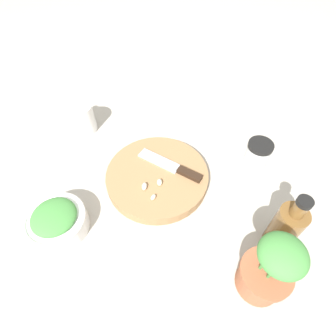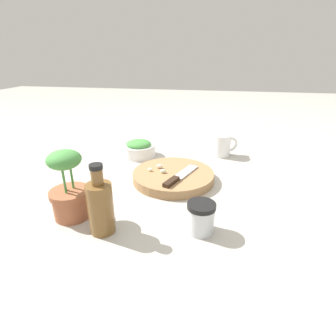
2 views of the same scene
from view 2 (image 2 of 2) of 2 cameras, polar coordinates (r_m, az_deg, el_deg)
name	(u,v)px [view 2 (image 2 of 2)]	position (r m, az deg, el deg)	size (l,w,h in m)	color
ground_plane	(164,180)	(0.94, -0.97, -2.66)	(5.00, 5.00, 0.00)	#B2ADA3
cutting_board	(173,176)	(0.93, 1.15, -1.77)	(0.29, 0.29, 0.03)	#9E754C
chef_knife	(179,177)	(0.88, 2.42, -1.87)	(0.19, 0.10, 0.01)	black
garlic_cloves	(159,169)	(0.93, -2.08, -0.15)	(0.05, 0.07, 0.01)	white
herb_bowl	(139,148)	(1.15, -6.36, 4.25)	(0.15, 0.15, 0.07)	white
spice_jar	(201,217)	(0.67, 7.16, -10.63)	(0.07, 0.07, 0.08)	silver
coffee_mug	(222,145)	(1.17, 11.70, 4.88)	(0.08, 0.11, 0.09)	white
oil_bottle	(101,206)	(0.67, -14.47, -8.02)	(0.06, 0.06, 0.18)	brown
potted_herb	(69,190)	(0.75, -20.72, -4.51)	(0.11, 0.11, 0.19)	#A35B3D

